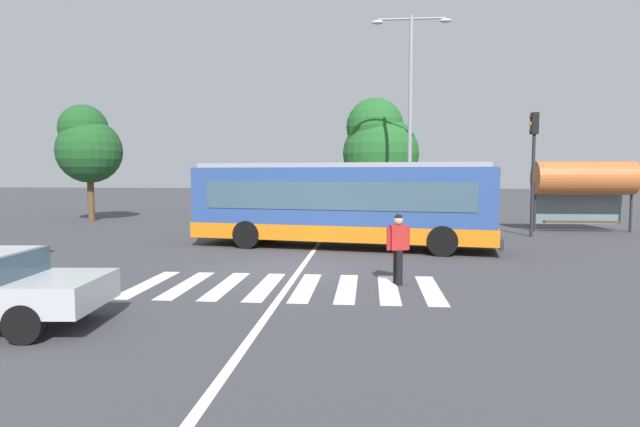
% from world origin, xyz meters
% --- Properties ---
extents(ground_plane, '(160.00, 160.00, 0.00)m').
position_xyz_m(ground_plane, '(0.00, 0.00, 0.00)').
color(ground_plane, '#3D3D42').
extents(city_transit_bus, '(11.20, 4.39, 3.06)m').
position_xyz_m(city_transit_bus, '(1.18, 4.76, 1.59)').
color(city_transit_bus, black).
rests_on(city_transit_bus, ground_plane).
extents(pedestrian_crossing_street, '(0.56, 0.37, 1.72)m').
position_xyz_m(pedestrian_crossing_street, '(2.87, -1.51, 0.97)').
color(pedestrian_crossing_street, black).
rests_on(pedestrian_crossing_street, ground_plane).
extents(parked_car_black, '(1.91, 4.52, 1.35)m').
position_xyz_m(parked_car_black, '(-2.90, 16.20, 0.77)').
color(parked_car_black, black).
rests_on(parked_car_black, ground_plane).
extents(parked_car_champagne, '(1.98, 4.56, 1.35)m').
position_xyz_m(parked_car_champagne, '(-0.40, 16.06, 0.77)').
color(parked_car_champagne, black).
rests_on(parked_car_champagne, ground_plane).
extents(parked_car_silver, '(2.00, 4.57, 1.35)m').
position_xyz_m(parked_car_silver, '(2.32, 15.80, 0.77)').
color(parked_car_silver, black).
rests_on(parked_car_silver, ground_plane).
extents(traffic_light_far_corner, '(0.33, 0.32, 5.23)m').
position_xyz_m(traffic_light_far_corner, '(9.05, 8.73, 3.48)').
color(traffic_light_far_corner, '#28282B').
rests_on(traffic_light_far_corner, ground_plane).
extents(bus_stop_shelter, '(4.37, 1.54, 3.25)m').
position_xyz_m(bus_stop_shelter, '(11.96, 10.90, 2.42)').
color(bus_stop_shelter, '#28282B').
rests_on(bus_stop_shelter, ground_plane).
extents(twin_arm_street_lamp, '(3.87, 0.32, 10.33)m').
position_xyz_m(twin_arm_street_lamp, '(4.14, 12.16, 6.20)').
color(twin_arm_street_lamp, '#939399').
rests_on(twin_arm_street_lamp, ground_plane).
extents(background_tree_left, '(3.57, 3.57, 6.53)m').
position_xyz_m(background_tree_left, '(-13.60, 14.03, 4.30)').
color(background_tree_left, brown).
rests_on(background_tree_left, ground_plane).
extents(background_tree_right, '(4.69, 4.69, 7.30)m').
position_xyz_m(background_tree_right, '(2.75, 18.45, 4.38)').
color(background_tree_right, brown).
rests_on(background_tree_right, ground_plane).
extents(crosswalk_painted_stripes, '(7.23, 3.14, 0.01)m').
position_xyz_m(crosswalk_painted_stripes, '(0.20, -2.06, 0.00)').
color(crosswalk_painted_stripes, silver).
rests_on(crosswalk_painted_stripes, ground_plane).
extents(lane_center_line, '(0.16, 24.00, 0.01)m').
position_xyz_m(lane_center_line, '(0.24, 2.00, 0.00)').
color(lane_center_line, silver).
rests_on(lane_center_line, ground_plane).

